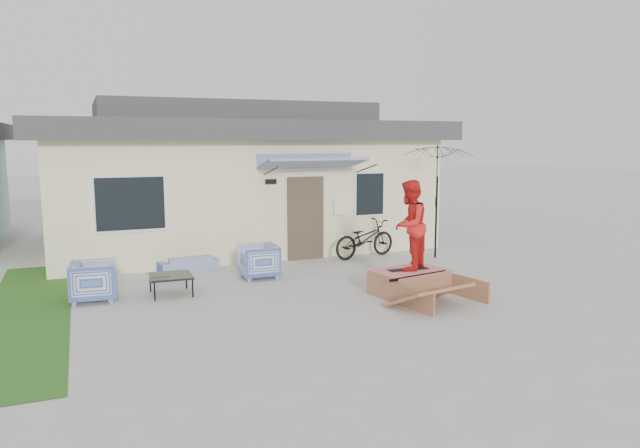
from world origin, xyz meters
name	(u,v)px	position (x,y,z in m)	size (l,w,h in m)	color
ground	(343,310)	(0.00, 0.00, 0.00)	(90.00, 90.00, 0.00)	#ADADA9
grass_strip	(28,312)	(-5.20, 2.00, 0.00)	(1.40, 8.00, 0.01)	#24571A
house	(232,176)	(0.00, 7.99, 1.94)	(10.80, 8.49, 4.10)	beige
loveseat	(188,261)	(-2.01, 4.15, 0.26)	(1.33, 0.39, 0.52)	#2E4897
armchair_left	(94,279)	(-4.07, 2.36, 0.42)	(0.81, 0.76, 0.84)	#2E4897
armchair_right	(258,259)	(-0.69, 2.97, 0.41)	(0.80, 0.75, 0.82)	#2E4897
coffee_table	(171,285)	(-2.67, 2.25, 0.20)	(0.80, 0.80, 0.39)	black
bicycle	(365,235)	(2.48, 4.08, 0.59)	(0.65, 1.86, 1.19)	black
patio_umbrella	(437,190)	(4.15, 3.36, 1.75)	(2.24, 2.15, 2.20)	black
skate_ramp	(410,282)	(1.70, 0.54, 0.23)	(1.40, 1.86, 0.47)	brown
skateboard	(408,269)	(1.69, 0.59, 0.49)	(0.83, 0.21, 0.05)	black
skater	(409,223)	(1.69, 0.59, 1.40)	(0.86, 0.67, 1.76)	red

